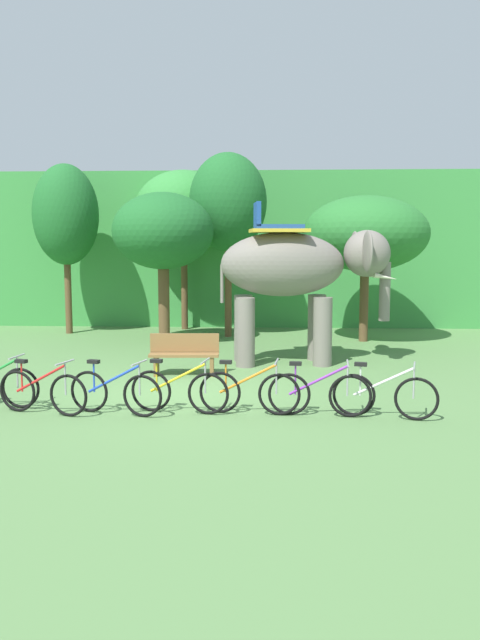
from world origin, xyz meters
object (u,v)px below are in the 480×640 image
(elephant, at_px, (297,271))
(bike_white, at_px, (385,395))
(tree_center_left, at_px, (365,234))
(wooden_bench, at_px, (184,353))
(bike_blue, at_px, (115,392))
(bike_yellow, at_px, (179,390))
(bike_orange, at_px, (249,391))
(tree_center, at_px, (66,215))
(tree_far_right, at_px, (228,203))
(bike_red, at_px, (42,391))
(tree_far_left, at_px, (163,232))
(tree_center_right, at_px, (184,212))
(bike_purple, at_px, (319,393))

(elephant, bearing_deg, bike_white, -75.30)
(tree_center_left, bearing_deg, wooden_bench, -131.95)
(tree_center_left, bearing_deg, bike_blue, -122.11)
(bike_yellow, distance_m, bike_orange, 1.18)
(tree_center, relative_size, tree_center_left, 1.26)
(tree_center, bearing_deg, wooden_bench, -54.16)
(tree_far_right, bearing_deg, bike_white, -70.76)
(bike_orange, bearing_deg, elephant, 78.61)
(bike_red, xyz_separation_m, bike_orange, (3.46, 0.17, 0.00))
(tree_center, distance_m, wooden_bench, 8.36)
(tree_far_right, bearing_deg, tree_center, 174.78)
(tree_far_left, bearing_deg, elephant, -37.11)
(bike_blue, height_order, bike_yellow, same)
(tree_center_right, xyz_separation_m, bike_blue, (0.30, -10.75, -3.45))
(bike_yellow, bearing_deg, wooden_bench, 96.20)
(bike_red, relative_size, bike_purple, 0.97)
(tree_center_left, xyz_separation_m, bike_purple, (-1.86, -8.31, -2.72))
(tree_center_left, distance_m, bike_purple, 8.94)
(tree_center, xyz_separation_m, bike_blue, (3.81, -9.57, -3.31))
(tree_center_left, height_order, bike_yellow, tree_center_left)
(bike_purple, bearing_deg, tree_center, 127.15)
(tree_center_right, distance_m, wooden_bench, 8.22)
(tree_center_left, relative_size, bike_purple, 2.45)
(tree_center, bearing_deg, bike_yellow, -62.68)
(bike_red, relative_size, bike_blue, 1.00)
(tree_far_left, distance_m, bike_blue, 8.08)
(bike_purple, bearing_deg, tree_far_right, 103.23)
(tree_center_right, relative_size, elephant, 1.23)
(bike_red, distance_m, bike_yellow, 2.28)
(tree_center, distance_m, tree_center_left, 9.17)
(tree_center, bearing_deg, bike_white, -49.22)
(elephant, distance_m, bike_blue, 6.06)
(tree_center, xyz_separation_m, tree_center_left, (9.07, -1.20, -0.59))
(bike_blue, relative_size, bike_white, 0.99)
(tree_far_right, height_order, bike_yellow, tree_far_right)
(tree_center_left, xyz_separation_m, bike_red, (-6.48, -8.40, -2.72))
(tree_center_left, distance_m, elephant, 4.20)
(bike_blue, xyz_separation_m, bike_orange, (2.23, 0.14, 0.00))
(tree_center_right, xyz_separation_m, tree_center_left, (5.55, -2.38, -0.74))
(tree_center_left, bearing_deg, elephant, -120.43)
(elephant, distance_m, bike_red, 6.81)
(elephant, distance_m, bike_yellow, 5.45)
(tree_far_left, relative_size, bike_yellow, 2.50)
(tree_center, height_order, bike_orange, tree_center)
(bike_blue, height_order, bike_orange, same)
(bike_red, xyz_separation_m, bike_blue, (1.23, 0.03, 0.00))
(tree_far_left, relative_size, bike_white, 2.53)
(tree_center, xyz_separation_m, tree_far_left, (3.37, -2.00, -0.54))
(wooden_bench, bearing_deg, bike_orange, -64.40)
(tree_center, bearing_deg, bike_purple, -52.85)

